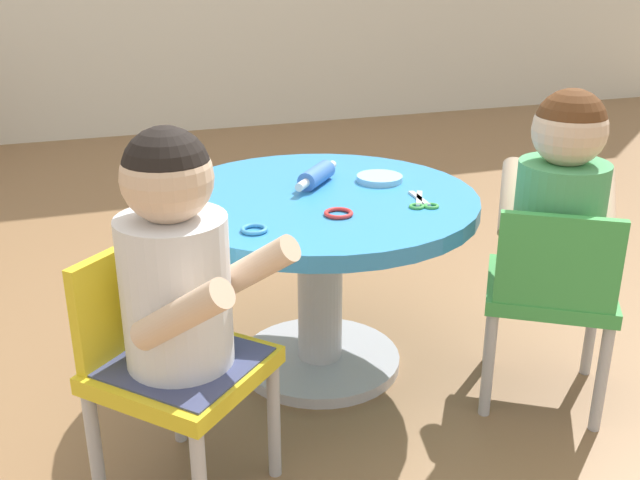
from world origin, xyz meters
name	(u,v)px	position (x,y,z in m)	size (l,w,h in m)	color
ground_plane	(320,364)	(0.00, 0.00, 0.00)	(10.00, 10.00, 0.00)	olive
craft_table	(320,243)	(0.00, 0.00, 0.36)	(0.81, 0.81, 0.50)	silver
child_chair_left	(168,362)	(-0.45, -0.37, 0.31)	(0.42, 0.42, 0.54)	#B7B7BC
seated_child_left	(176,262)	(-0.42, -0.40, 0.53)	(0.43, 0.44, 0.51)	#3F4772
child_chair_right	(550,292)	(0.47, -0.35, 0.31)	(0.41, 0.41, 0.54)	#B7B7BC
seated_child_right	(561,198)	(0.49, -0.31, 0.53)	(0.41, 0.44, 0.51)	#3F4772
rolling_pin	(317,175)	(0.02, 0.09, 0.52)	(0.17, 0.19, 0.05)	#3F72CC
craft_scissors	(422,203)	(0.21, -0.15, 0.50)	(0.09, 0.14, 0.01)	silver
playdough_blob_0	(380,178)	(0.19, 0.06, 0.50)	(0.12, 0.12, 0.02)	#8CCCF2
cookie_cutter_0	(254,229)	(-0.22, -0.20, 0.50)	(0.06, 0.06, 0.01)	#3F99D8
cookie_cutter_1	(339,213)	(-0.01, -0.16, 0.50)	(0.07, 0.07, 0.01)	red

